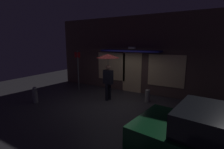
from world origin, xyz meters
TOP-DOWN VIEW (x-y plane):
  - ground_plane at (0.00, 0.00)m, footprint 18.00×18.00m
  - building_facade at (0.00, 2.34)m, footprint 9.90×1.00m
  - person_with_umbrella at (-0.43, 0.35)m, footprint 1.05×1.05m
  - street_sign_post at (-2.77, 0.91)m, footprint 0.40×0.07m
  - sidewalk_bollard at (1.30, 1.03)m, footprint 0.22×0.22m
  - fire_hydrant at (-3.11, -1.67)m, footprint 0.22×0.22m

SIDE VIEW (x-z plane):
  - ground_plane at x=0.00m, z-range 0.00..0.00m
  - sidewalk_bollard at x=1.30m, z-range 0.00..0.58m
  - fire_hydrant at x=-3.11m, z-range -0.03..0.74m
  - street_sign_post at x=-2.77m, z-range 0.16..2.46m
  - person_with_umbrella at x=-0.43m, z-range 0.56..2.77m
  - building_facade at x=0.00m, z-range -0.02..4.10m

